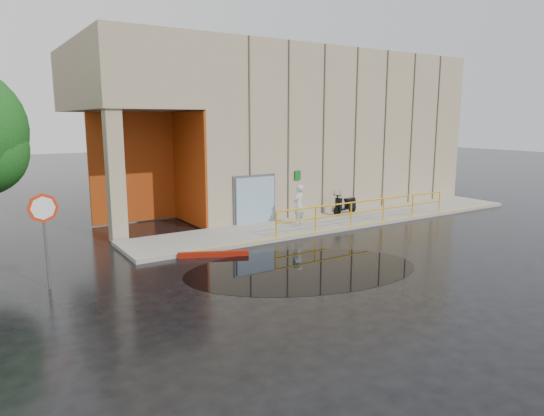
{
  "coord_description": "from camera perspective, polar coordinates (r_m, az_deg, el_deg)",
  "views": [
    {
      "loc": [
        -10.43,
        -11.99,
        4.62
      ],
      "look_at": [
        -0.79,
        3.0,
        1.35
      ],
      "focal_mm": 32.0,
      "sensor_mm": 36.0,
      "label": 1
    }
  ],
  "objects": [
    {
      "name": "sidewalk",
      "position": [
        22.38,
        8.27,
        -1.43
      ],
      "size": [
        20.0,
        3.0,
        0.15
      ],
      "primitive_type": "cube",
      "color": "gray",
      "rests_on": "ground"
    },
    {
      "name": "scooter",
      "position": [
        23.32,
        8.64,
        0.94
      ],
      "size": [
        1.57,
        0.71,
        1.19
      ],
      "rotation": [
        0.0,
        0.0,
        0.15
      ],
      "color": "black",
      "rests_on": "sidewalk"
    },
    {
      "name": "building",
      "position": [
        27.73,
        1.33,
        9.54
      ],
      "size": [
        20.0,
        10.17,
        8.0
      ],
      "color": "tan",
      "rests_on": "ground"
    },
    {
      "name": "puddle",
      "position": [
        15.26,
        3.6,
        -7.23
      ],
      "size": [
        8.4,
        6.48,
        0.01
      ],
      "primitive_type": "cube",
      "rotation": [
        0.0,
        0.0,
        -0.29
      ],
      "color": "black",
      "rests_on": "ground"
    },
    {
      "name": "person",
      "position": [
        20.72,
        3.15,
        0.37
      ],
      "size": [
        0.75,
        0.65,
        1.73
      ],
      "primitive_type": "imported",
      "rotation": [
        0.0,
        0.0,
        3.61
      ],
      "color": "silver",
      "rests_on": "sidewalk"
    },
    {
      "name": "guardrail",
      "position": [
        21.45,
        11.17,
        -0.38
      ],
      "size": [
        9.56,
        0.06,
        1.03
      ],
      "color": "#F1AE0C",
      "rests_on": "sidewalk"
    },
    {
      "name": "ground",
      "position": [
        16.55,
        7.98,
        -5.91
      ],
      "size": [
        120.0,
        120.0,
        0.0
      ],
      "primitive_type": "plane",
      "color": "black",
      "rests_on": "ground"
    },
    {
      "name": "stop_sign",
      "position": [
        14.41,
        -25.25,
        -1.3
      ],
      "size": [
        0.81,
        0.13,
        2.68
      ],
      "rotation": [
        0.0,
        0.0,
        -0.29
      ],
      "color": "slate",
      "rests_on": "ground"
    },
    {
      "name": "red_curb",
      "position": [
        16.7,
        -6.89,
        -5.42
      ],
      "size": [
        2.26,
        1.15,
        0.18
      ],
      "primitive_type": "cube",
      "rotation": [
        0.0,
        0.0,
        -0.42
      ],
      "color": "maroon",
      "rests_on": "ground"
    }
  ]
}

